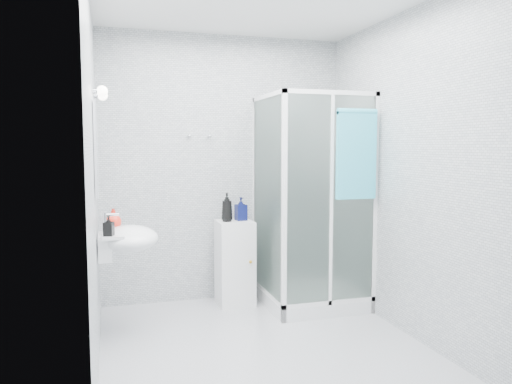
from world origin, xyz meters
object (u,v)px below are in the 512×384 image
object	(u,v)px
shampoo_bottle_b	(241,209)
hand_towel	(356,152)
shampoo_bottle_a	(227,207)
soap_dispenser_black	(109,226)
shower_enclosure	(306,260)
storage_cabinet	(235,263)
soap_dispenser_orange	(113,219)
wall_basin	(126,239)

from	to	relation	value
shampoo_bottle_b	hand_towel	bearing A→B (deg)	-39.79
shampoo_bottle_a	soap_dispenser_black	world-z (taller)	shampoo_bottle_a
shower_enclosure	storage_cabinet	xyz separation A→B (m)	(-0.63, 0.27, -0.04)
shampoo_bottle_a	soap_dispenser_orange	world-z (taller)	shampoo_bottle_a
shampoo_bottle_a	shampoo_bottle_b	xyz separation A→B (m)	(0.15, 0.04, -0.02)
shampoo_bottle_b	soap_dispenser_black	bearing A→B (deg)	-146.71
storage_cabinet	soap_dispenser_black	distance (m)	1.49
wall_basin	hand_towel	distance (m)	2.06
shower_enclosure	soap_dispenser_black	distance (m)	1.91
wall_basin	soap_dispenser_black	size ratio (longest dim) A/B	3.76
soap_dispenser_orange	shampoo_bottle_b	bearing A→B (deg)	21.98
shampoo_bottle_a	soap_dispenser_black	distance (m)	1.32
shower_enclosure	shampoo_bottle_b	distance (m)	0.79
shower_enclosure	wall_basin	xyz separation A→B (m)	(-1.66, -0.32, 0.35)
soap_dispenser_black	shampoo_bottle_a	bearing A→B (deg)	35.46
storage_cabinet	shampoo_bottle_a	xyz separation A→B (m)	(-0.08, -0.01, 0.54)
hand_towel	soap_dispenser_black	size ratio (longest dim) A/B	5.23
soap_dispenser_black	storage_cabinet	bearing A→B (deg)	33.80
storage_cabinet	soap_dispenser_orange	bearing A→B (deg)	-158.72
shampoo_bottle_a	shampoo_bottle_b	distance (m)	0.15
soap_dispenser_orange	hand_towel	bearing A→B (deg)	-6.40
storage_cabinet	shampoo_bottle_b	distance (m)	0.52
shampoo_bottle_a	soap_dispenser_black	xyz separation A→B (m)	(-1.08, -0.77, -0.01)
storage_cabinet	shampoo_bottle_b	xyz separation A→B (m)	(0.07, 0.03, 0.52)
shampoo_bottle_a	storage_cabinet	bearing A→B (deg)	3.96
soap_dispenser_orange	soap_dispenser_black	distance (m)	0.33
wall_basin	shampoo_bottle_b	size ratio (longest dim) A/B	2.50
storage_cabinet	soap_dispenser_orange	world-z (taller)	soap_dispenser_orange
hand_towel	shampoo_bottle_a	bearing A→B (deg)	146.01
soap_dispenser_black	shampoo_bottle_b	bearing A→B (deg)	33.29
wall_basin	soap_dispenser_orange	world-z (taller)	soap_dispenser_orange
wall_basin	shampoo_bottle_a	world-z (taller)	shampoo_bottle_a
soap_dispenser_orange	shampoo_bottle_a	bearing A→B (deg)	23.06
shampoo_bottle_b	soap_dispenser_orange	distance (m)	1.28
shower_enclosure	shampoo_bottle_b	xyz separation A→B (m)	(-0.56, 0.31, 0.48)
shampoo_bottle_a	soap_dispenser_orange	distance (m)	1.13
shower_enclosure	storage_cabinet	world-z (taller)	shower_enclosure
wall_basin	soap_dispenser_orange	distance (m)	0.22
shampoo_bottle_b	soap_dispenser_black	world-z (taller)	shampoo_bottle_b
storage_cabinet	hand_towel	size ratio (longest dim) A/B	1.04
storage_cabinet	shampoo_bottle_b	world-z (taller)	shampoo_bottle_b
hand_towel	soap_dispenser_orange	bearing A→B (deg)	173.60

